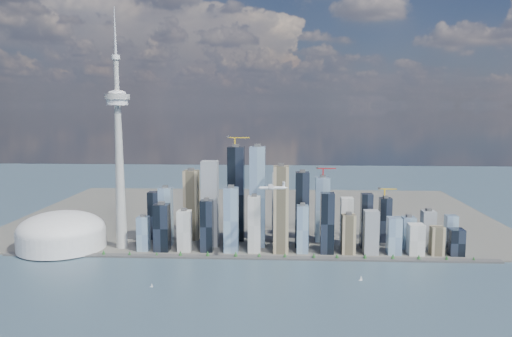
{
  "coord_description": "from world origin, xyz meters",
  "views": [
    {
      "loc": [
        72.76,
        -814.3,
        334.15
      ],
      "look_at": [
        18.29,
        260.0,
        199.04
      ],
      "focal_mm": 35.0,
      "sensor_mm": 36.0,
      "label": 1
    }
  ],
  "objects_px": {
    "dome_stadium": "(62,233)",
    "sailboat_east": "(361,279)",
    "airplane": "(273,187)",
    "needle_tower": "(119,149)",
    "sailboat_west": "(152,286)"
  },
  "relations": [
    {
      "from": "needle_tower",
      "to": "dome_stadium",
      "type": "bearing_deg",
      "value": -175.91
    },
    {
      "from": "dome_stadium",
      "to": "sailboat_east",
      "type": "relative_size",
      "value": 18.96
    },
    {
      "from": "dome_stadium",
      "to": "airplane",
      "type": "relative_size",
      "value": 3.23
    },
    {
      "from": "airplane",
      "to": "sailboat_east",
      "type": "height_order",
      "value": "airplane"
    },
    {
      "from": "needle_tower",
      "to": "sailboat_east",
      "type": "distance_m",
      "value": 607.09
    },
    {
      "from": "needle_tower",
      "to": "dome_stadium",
      "type": "xyz_separation_m",
      "value": [
        -140.0,
        -10.0,
        -196.4
      ]
    },
    {
      "from": "dome_stadium",
      "to": "sailboat_east",
      "type": "height_order",
      "value": "dome_stadium"
    },
    {
      "from": "airplane",
      "to": "sailboat_east",
      "type": "distance_m",
      "value": 250.25
    },
    {
      "from": "dome_stadium",
      "to": "sailboat_west",
      "type": "relative_size",
      "value": 24.28
    },
    {
      "from": "dome_stadium",
      "to": "airplane",
      "type": "bearing_deg",
      "value": -11.63
    },
    {
      "from": "dome_stadium",
      "to": "needle_tower",
      "type": "bearing_deg",
      "value": 4.09
    },
    {
      "from": "sailboat_west",
      "to": "sailboat_east",
      "type": "xyz_separation_m",
      "value": [
        393.86,
        54.81,
        0.74
      ]
    },
    {
      "from": "dome_stadium",
      "to": "sailboat_east",
      "type": "xyz_separation_m",
      "value": [
        667.87,
        -179.41,
        -36.05
      ]
    },
    {
      "from": "airplane",
      "to": "needle_tower",
      "type": "bearing_deg",
      "value": 156.81
    },
    {
      "from": "needle_tower",
      "to": "dome_stadium",
      "type": "relative_size",
      "value": 2.75
    }
  ]
}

